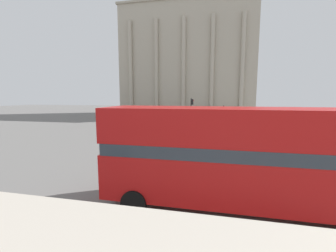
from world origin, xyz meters
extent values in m
cylinder|color=black|center=(3.59, 7.30, 0.49)|extent=(0.98, 0.22, 0.98)
cylinder|color=black|center=(-3.93, 7.30, 0.49)|extent=(0.98, 0.22, 0.98)
cylinder|color=black|center=(-3.93, 4.84, 0.49)|extent=(0.98, 0.22, 0.98)
cube|color=#B71414|center=(-0.17, 6.07, 1.35)|extent=(10.32, 2.45, 1.73)
cube|color=#2D3842|center=(-0.17, 6.07, 2.45)|extent=(10.11, 2.48, 0.45)
cube|color=#B71414|center=(-0.17, 6.07, 3.33)|extent=(10.32, 2.45, 1.32)
cube|color=#B2A893|center=(-8.72, 53.82, 12.74)|extent=(31.32, 10.46, 25.49)
cube|color=#A39984|center=(-8.72, 53.82, 25.74)|extent=(31.92, 11.06, 0.50)
cylinder|color=#B2A893|center=(-21.25, 48.14, 10.83)|extent=(0.90, 0.90, 21.66)
cylinder|color=#B2A893|center=(-14.99, 48.14, 10.83)|extent=(0.90, 0.90, 21.66)
cylinder|color=#B2A893|center=(-8.72, 48.14, 10.83)|extent=(0.90, 0.90, 21.66)
cylinder|color=#B2A893|center=(-2.46, 48.14, 10.83)|extent=(0.90, 0.90, 21.66)
cylinder|color=#B2A893|center=(3.81, 48.14, 10.83)|extent=(0.90, 0.90, 21.66)
cylinder|color=black|center=(3.29, 10.50, 1.75)|extent=(0.12, 0.12, 3.49)
cube|color=black|center=(3.47, 10.50, 3.04)|extent=(0.20, 0.24, 0.70)
sphere|color=green|center=(3.58, 10.50, 3.19)|extent=(0.14, 0.14, 0.14)
cylinder|color=black|center=(-0.46, 19.33, 1.77)|extent=(0.12, 0.12, 3.54)
cube|color=black|center=(-0.28, 19.33, 3.09)|extent=(0.20, 0.24, 0.70)
sphere|color=gold|center=(-0.17, 19.33, 3.24)|extent=(0.14, 0.14, 0.14)
cylinder|color=black|center=(-4.31, 25.85, 2.09)|extent=(0.12, 0.12, 4.18)
cube|color=black|center=(-4.13, 25.85, 3.73)|extent=(0.20, 0.24, 0.70)
sphere|color=red|center=(-4.02, 25.85, 3.88)|extent=(0.14, 0.14, 0.14)
cylinder|color=black|center=(2.58, 23.73, 0.30)|extent=(0.60, 0.18, 0.60)
cylinder|color=black|center=(2.58, 21.98, 0.30)|extent=(0.60, 0.18, 0.60)
cylinder|color=black|center=(-0.22, 23.73, 0.30)|extent=(0.60, 0.18, 0.60)
cylinder|color=black|center=(-0.22, 21.98, 0.30)|extent=(0.60, 0.18, 0.60)
cube|color=#19234C|center=(1.18, 22.85, 0.57)|extent=(4.20, 1.75, 0.55)
cube|color=#2D3842|center=(0.98, 22.85, 1.10)|extent=(1.89, 1.61, 0.50)
cylinder|color=black|center=(4.22, 21.91, 0.30)|extent=(0.60, 0.18, 0.60)
cylinder|color=black|center=(4.22, 20.16, 0.30)|extent=(0.60, 0.18, 0.60)
cylinder|color=black|center=(1.42, 21.91, 0.30)|extent=(0.60, 0.18, 0.60)
cylinder|color=black|center=(1.42, 20.16, 0.30)|extent=(0.60, 0.18, 0.60)
cube|color=#B2B5BA|center=(2.82, 21.04, 0.57)|extent=(4.20, 1.75, 0.55)
cube|color=#2D3842|center=(2.62, 21.04, 1.10)|extent=(1.89, 1.61, 0.50)
cylinder|color=#282B33|center=(7.97, 19.17, 0.40)|extent=(0.14, 0.14, 0.80)
cylinder|color=#282B33|center=(8.15, 19.17, 0.40)|extent=(0.14, 0.14, 0.80)
cylinder|color=black|center=(8.06, 19.17, 1.12)|extent=(0.32, 0.32, 0.64)
sphere|color=tan|center=(8.06, 19.17, 1.55)|extent=(0.22, 0.22, 0.22)
cylinder|color=#282B33|center=(2.57, 16.73, 0.40)|extent=(0.14, 0.14, 0.79)
cylinder|color=#282B33|center=(2.75, 16.73, 0.40)|extent=(0.14, 0.14, 0.79)
cylinder|color=#B22323|center=(2.66, 16.73, 1.11)|extent=(0.32, 0.32, 0.63)
sphere|color=tan|center=(2.66, 16.73, 1.53)|extent=(0.21, 0.21, 0.21)
camera|label=1|loc=(-0.99, -2.54, 4.40)|focal=24.00mm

